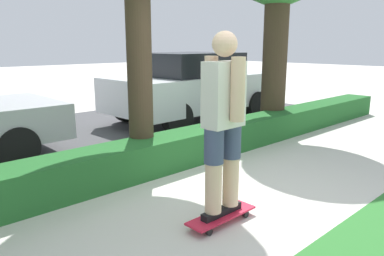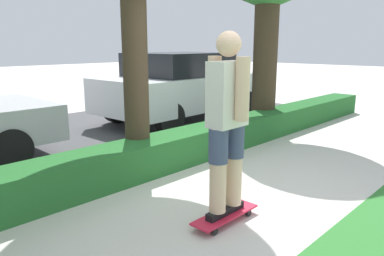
{
  "view_description": "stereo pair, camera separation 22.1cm",
  "coord_description": "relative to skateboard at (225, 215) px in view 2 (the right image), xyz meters",
  "views": [
    {
      "loc": [
        -3.13,
        -2.5,
        1.78
      ],
      "look_at": [
        -0.2,
        0.6,
        0.82
      ],
      "focal_mm": 35.0,
      "sensor_mm": 36.0,
      "label": 1
    },
    {
      "loc": [
        -3.28,
        -2.34,
        1.78
      ],
      "look_at": [
        -0.2,
        0.6,
        0.82
      ],
      "focal_mm": 35.0,
      "sensor_mm": 36.0,
      "label": 2
    }
  ],
  "objects": [
    {
      "name": "parked_car_middle",
      "position": [
        3.44,
        4.08,
        0.76
      ],
      "size": [
        4.18,
        2.09,
        1.59
      ],
      "rotation": [
        0.0,
        0.0,
        0.03
      ],
      "color": "silver",
      "rests_on": "ground_plane"
    },
    {
      "name": "street_asphalt",
      "position": [
        0.49,
        4.35,
        -0.07
      ],
      "size": [
        13.67,
        5.0,
        0.01
      ],
      "color": "#474749",
      "rests_on": "ground_plane"
    },
    {
      "name": "skateboard",
      "position": [
        0.0,
        0.0,
        0.0
      ],
      "size": [
        0.82,
        0.24,
        0.09
      ],
      "color": "red",
      "rests_on": "ground_plane"
    },
    {
      "name": "ground_plane",
      "position": [
        0.49,
        0.15,
        -0.07
      ],
      "size": [
        60.0,
        60.0,
        0.0
      ],
      "primitive_type": "plane",
      "color": "beige"
    },
    {
      "name": "skater_person",
      "position": [
        0.0,
        0.0,
        0.99
      ],
      "size": [
        0.52,
        0.47,
        1.81
      ],
      "color": "black",
      "rests_on": "skateboard"
    },
    {
      "name": "hedge_row",
      "position": [
        0.49,
        1.75,
        0.16
      ],
      "size": [
        13.67,
        0.6,
        0.47
      ],
      "color": "#236028",
      "rests_on": "ground_plane"
    }
  ]
}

